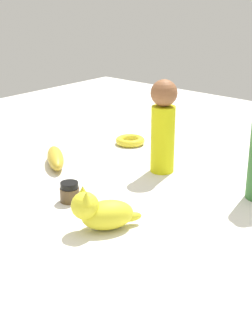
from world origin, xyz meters
The scene contains 6 objects.
ground centered at (0.00, 0.00, 0.00)m, with size 2.00×2.00×0.00m, color silver.
cat_figurine centered at (0.09, -0.17, 0.04)m, with size 0.11×0.13×0.09m.
nail_polish_jar centered at (-0.06, -0.12, 0.02)m, with size 0.04×0.04×0.04m.
banana centered at (-0.25, 0.01, 0.02)m, with size 0.15×0.04×0.04m, color gold.
bangle centered at (-0.22, 0.27, 0.01)m, with size 0.09×0.09×0.02m, color gold.
person_figure_adult centered at (-0.01, 0.16, 0.12)m, with size 0.07×0.07×0.23m.
Camera 1 is at (0.69, -0.80, 0.46)m, focal length 53.46 mm.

